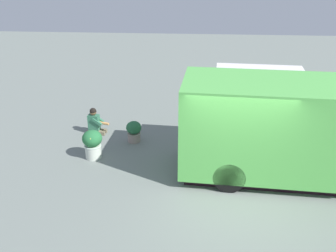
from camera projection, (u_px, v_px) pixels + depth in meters
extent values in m
plane|color=slate|center=(234.00, 193.00, 9.62)|extent=(40.00, 40.00, 0.00)
cube|color=#5CC052|center=(259.00, 125.00, 9.95)|extent=(2.41, 4.04, 2.33)
cube|color=black|center=(257.00, 105.00, 10.87)|extent=(0.17, 2.14, 0.82)
cube|color=silver|center=(260.00, 68.00, 10.73)|extent=(0.76, 2.38, 0.03)
cube|color=black|center=(287.00, 171.00, 10.37)|extent=(2.08, 5.40, 0.22)
cylinder|color=black|center=(229.00, 177.00, 9.57)|extent=(0.27, 0.81, 0.79)
cylinder|color=black|center=(229.00, 142.00, 11.32)|extent=(0.27, 0.81, 0.79)
ellipsoid|color=#776C52|center=(95.00, 131.00, 12.78)|extent=(0.50, 0.57, 0.12)
cube|color=#776C52|center=(99.00, 133.00, 12.65)|extent=(0.15, 0.37, 0.11)
cube|color=#776C52|center=(102.00, 130.00, 12.83)|extent=(0.15, 0.37, 0.11)
cube|color=#357254|center=(94.00, 122.00, 12.65)|extent=(0.26, 0.37, 0.51)
sphere|color=brown|center=(93.00, 112.00, 12.50)|extent=(0.21, 0.21, 0.21)
sphere|color=black|center=(93.00, 111.00, 12.49)|extent=(0.22, 0.22, 0.22)
cube|color=#357254|center=(97.00, 122.00, 12.50)|extent=(0.13, 0.35, 0.27)
cube|color=#357254|center=(99.00, 119.00, 12.69)|extent=(0.13, 0.35, 0.27)
cylinder|color=#DE9C59|center=(103.00, 123.00, 12.60)|extent=(0.20, 0.42, 0.08)
cube|color=orange|center=(103.00, 123.00, 12.59)|extent=(0.14, 0.34, 0.02)
cylinder|color=gray|center=(134.00, 137.00, 12.18)|extent=(0.39, 0.39, 0.29)
torus|color=gray|center=(134.00, 133.00, 12.13)|extent=(0.42, 0.42, 0.04)
ellipsoid|color=#29663E|center=(134.00, 128.00, 12.05)|extent=(0.47, 0.47, 0.40)
sphere|color=#F7EB50|center=(140.00, 127.00, 12.03)|extent=(0.05, 0.05, 0.05)
sphere|color=#E8EB40|center=(133.00, 124.00, 12.20)|extent=(0.08, 0.08, 0.08)
sphere|color=yellow|center=(128.00, 126.00, 11.99)|extent=(0.05, 0.05, 0.05)
cylinder|color=silver|center=(93.00, 151.00, 11.21)|extent=(0.45, 0.45, 0.39)
torus|color=silver|center=(93.00, 146.00, 11.14)|extent=(0.48, 0.48, 0.04)
ellipsoid|color=#28703C|center=(92.00, 138.00, 11.05)|extent=(0.56, 0.56, 0.48)
sphere|color=#F5F258|center=(84.00, 136.00, 11.02)|extent=(0.05, 0.05, 0.05)
sphere|color=#F9D856|center=(91.00, 139.00, 10.81)|extent=(0.08, 0.08, 0.08)
sphere|color=#F2ED4E|center=(88.00, 137.00, 10.84)|extent=(0.06, 0.06, 0.06)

